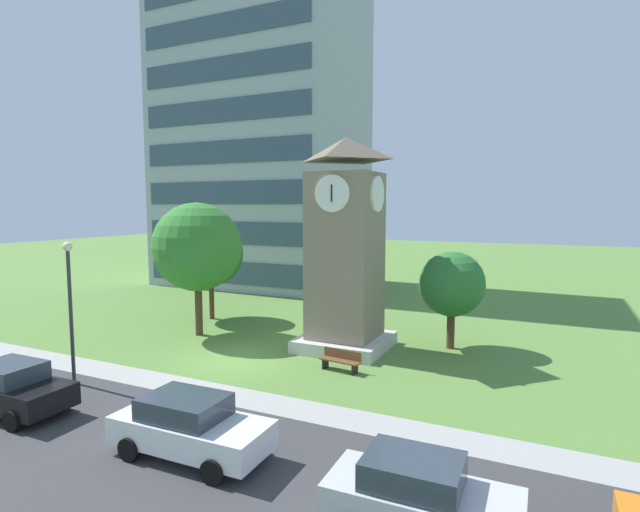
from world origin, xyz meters
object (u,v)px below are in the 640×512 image
Objects in this scene: parked_car_black at (12,388)px; parked_car_silver at (420,497)px; street_lamp at (70,296)px; tree_near_tower at (197,247)px; parked_car_white at (190,426)px; park_bench at (341,360)px; tree_by_building at (211,254)px; clock_tower at (345,256)px; tree_streetside at (452,284)px.

parked_car_black and parked_car_silver have the same top height.
tree_near_tower reaches higher than street_lamp.
tree_near_tower is 1.73× the size of parked_car_black.
street_lamp is 8.68m from parked_car_white.
street_lamp is at bearing -87.62° from tree_near_tower.
parked_car_white is at bearing -51.85° from tree_near_tower.
parked_car_silver is at bearing -57.87° from park_bench.
tree_by_building is 1.33× the size of parked_car_white.
tree_by_building is 22.25m from parked_car_silver.
parked_car_silver is (6.60, -0.57, -0.00)m from parked_car_white.
tree_by_building reaches higher than park_bench.
clock_tower reaches higher than tree_near_tower.
park_bench is 12.82m from tree_by_building.
parked_car_white is at bearing -96.71° from park_bench.
park_bench is at bearing 83.29° from parked_car_white.
parked_car_silver reaches higher than park_bench.
clock_tower is 11.97m from street_lamp.
tree_near_tower is at bearing 143.32° from parked_car_silver.
tree_by_building is at bearing 100.58° from street_lamp.
street_lamp reaches higher than park_bench.
parked_car_silver is at bearing -1.12° from parked_car_black.
park_bench is (1.12, -3.18, -4.07)m from clock_tower.
tree_streetside is (4.67, 2.21, -1.37)m from clock_tower.
park_bench is 0.26× the size of tree_near_tower.
park_bench is 0.33× the size of street_lamp.
tree_near_tower is at bearing -165.56° from tree_streetside.
parked_car_silver is at bearing -41.02° from tree_by_building.
clock_tower is at bearing 90.67° from parked_car_white.
park_bench is at bearing -70.57° from clock_tower.
clock_tower is 12.11m from parked_car_white.
tree_near_tower is 18.88m from parked_car_silver.
tree_near_tower is 1.75× the size of parked_car_silver.
clock_tower is 10.17m from tree_by_building.
parked_car_black is (2.72, -14.18, -3.17)m from tree_by_building.
parked_car_black is at bearing -130.11° from tree_streetside.
tree_near_tower reaches higher than park_bench.
park_bench is 0.39× the size of tree_streetside.
parked_car_black is (-11.83, -14.05, -2.31)m from tree_streetside.
street_lamp is 11.61m from tree_by_building.
street_lamp reaches higher than parked_car_white.
tree_near_tower reaches higher than tree_by_building.
park_bench is 0.41× the size of parked_car_white.
tree_by_building is 1.46× the size of parked_car_black.
park_bench is 10.56m from parked_car_silver.
tree_near_tower is at bearing 167.15° from park_bench.
parked_car_black reaches higher than park_bench.
park_bench is at bearing 33.52° from street_lamp.
tree_streetside is at bearing 98.19° from parked_car_silver.
park_bench is 8.43m from parked_car_white.
parked_car_white is (10.02, -13.88, -3.17)m from tree_by_building.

